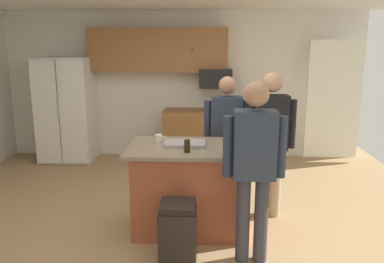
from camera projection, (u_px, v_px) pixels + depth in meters
The scene contains 17 objects.
floor at pixel (167, 220), 4.59m from camera, with size 7.04×7.04×0.00m, color tan.
back_wall at pixel (182, 85), 7.03m from camera, with size 6.40×0.10×2.60m, color white.
french_door_window_panel at pixel (333, 100), 6.58m from camera, with size 0.90×0.06×2.00m, color white.
cabinet_run_upper at pixel (158, 50), 6.72m from camera, with size 2.40×0.38×0.75m.
cabinet_run_lower at pixel (215, 135), 6.88m from camera, with size 1.80×0.63×0.90m.
refrigerator at pixel (67, 110), 6.79m from camera, with size 0.90×0.76×1.81m.
microwave_over_range at pixel (215, 78), 6.68m from camera, with size 0.56×0.40×0.32m, color black.
kitchen_island at pixel (191, 187), 4.28m from camera, with size 1.36×0.89×0.96m.
person_elder_center at pixel (270, 135), 4.49m from camera, with size 0.57×0.23×1.72m.
person_guest_by_door at pixel (254, 161), 3.52m from camera, with size 0.57×0.23×1.72m.
person_guest_right at pixel (226, 132), 4.87m from camera, with size 0.57×0.22×1.65m.
glass_short_whisky at pixel (239, 139), 4.18m from camera, with size 0.07×0.07×0.16m.
mug_blue_stoneware at pixel (159, 139), 4.32m from camera, with size 0.12×0.08×0.09m.
glass_pilsner at pixel (187, 146), 3.93m from camera, with size 0.06×0.06×0.13m.
glass_stout_tall at pixel (230, 146), 3.87m from camera, with size 0.06×0.06×0.16m.
serving_tray at pixel (185, 144), 4.20m from camera, with size 0.44×0.30×0.04m.
trash_bin at pixel (178, 234), 3.62m from camera, with size 0.34×0.34×0.61m.
Camera 1 is at (0.47, -4.23, 2.03)m, focal length 36.31 mm.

